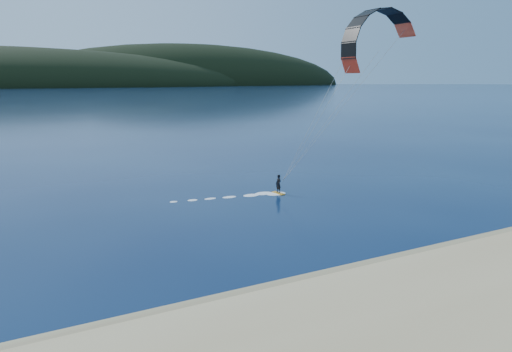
{
  "coord_description": "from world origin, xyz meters",
  "views": [
    {
      "loc": [
        -11.28,
        -14.27,
        10.8
      ],
      "look_at": [
        1.22,
        10.0,
        5.0
      ],
      "focal_mm": 32.06,
      "sensor_mm": 36.0,
      "label": 1
    }
  ],
  "objects": [
    {
      "name": "ground",
      "position": [
        0.0,
        0.0,
        0.0
      ],
      "size": [
        1800.0,
        1800.0,
        0.0
      ],
      "primitive_type": "plane",
      "color": "#071536",
      "rests_on": "ground"
    },
    {
      "name": "wet_sand",
      "position": [
        0.0,
        4.5,
        0.05
      ],
      "size": [
        220.0,
        2.5,
        0.1
      ],
      "color": "#917954",
      "rests_on": "ground"
    },
    {
      "name": "headland",
      "position": [
        0.63,
        745.28,
        0.0
      ],
      "size": [
        1200.0,
        310.0,
        140.0
      ],
      "color": "black",
      "rests_on": "ground"
    },
    {
      "name": "kitesurfer_near",
      "position": [
        18.49,
        19.58,
        12.95
      ],
      "size": [
        23.61,
        6.24,
        17.13
      ],
      "color": "orange",
      "rests_on": "ground"
    }
  ]
}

